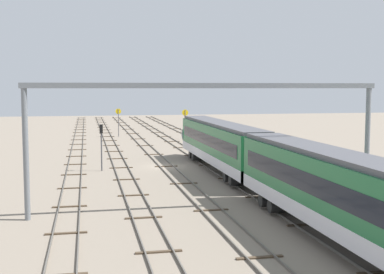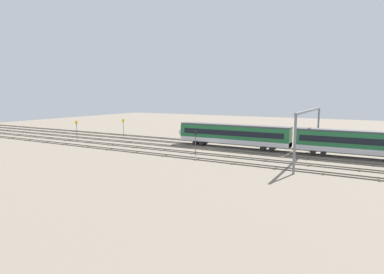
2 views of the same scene
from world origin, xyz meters
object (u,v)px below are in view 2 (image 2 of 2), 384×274
at_px(speed_sign_near_foreground, 123,125).
at_px(speed_sign_mid_trackside, 77,127).
at_px(signal_light_trackside_approach, 195,139).
at_px(overhead_gantry, 309,120).
at_px(relay_cabinet, 212,137).

relative_size(speed_sign_near_foreground, speed_sign_mid_trackside, 1.00).
bearing_deg(signal_light_trackside_approach, overhead_gantry, -160.66).
height_order(speed_sign_near_foreground, speed_sign_mid_trackside, speed_sign_near_foreground).
distance_m(overhead_gantry, signal_light_trackside_approach, 20.11).
height_order(speed_sign_mid_trackside, signal_light_trackside_approach, speed_sign_mid_trackside).
distance_m(overhead_gantry, relay_cabinet, 28.63).
xyz_separation_m(overhead_gantry, relay_cabinet, (24.76, -13.01, -6.09)).
height_order(overhead_gantry, speed_sign_mid_trackside, overhead_gantry).
relative_size(speed_sign_near_foreground, signal_light_trackside_approach, 1.03).
height_order(speed_sign_near_foreground, signal_light_trackside_approach, speed_sign_near_foreground).
bearing_deg(speed_sign_mid_trackside, overhead_gantry, -177.27).
bearing_deg(speed_sign_mid_trackside, signal_light_trackside_approach, 173.79).
xyz_separation_m(overhead_gantry, speed_sign_mid_trackside, (54.82, 2.61, -3.62)).
bearing_deg(speed_sign_near_foreground, relay_cabinet, -167.78).
bearing_deg(overhead_gantry, speed_sign_mid_trackside, 2.73).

